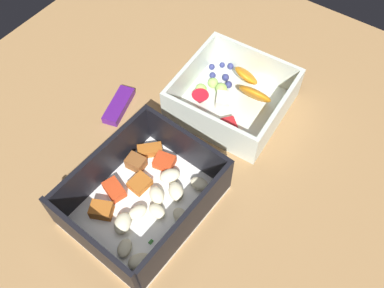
# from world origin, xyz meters

# --- Properties ---
(table_surface) EXTENTS (0.80, 0.80, 0.02)m
(table_surface) POSITION_xyz_m (0.00, 0.00, 0.01)
(table_surface) COLOR #9E7547
(table_surface) RESTS_ON ground
(pasta_container) EXTENTS (0.19, 0.15, 0.07)m
(pasta_container) POSITION_xyz_m (-0.11, -0.01, 0.04)
(pasta_container) COLOR white
(pasta_container) RESTS_ON table_surface
(fruit_bowl) EXTENTS (0.16, 0.16, 0.06)m
(fruit_bowl) POSITION_xyz_m (0.10, -0.01, 0.04)
(fruit_bowl) COLOR silver
(fruit_bowl) RESTS_ON table_surface
(candy_bar) EXTENTS (0.07, 0.04, 0.01)m
(candy_bar) POSITION_xyz_m (-0.01, 0.13, 0.03)
(candy_bar) COLOR #51197A
(candy_bar) RESTS_ON table_surface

